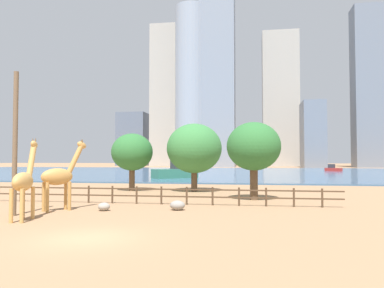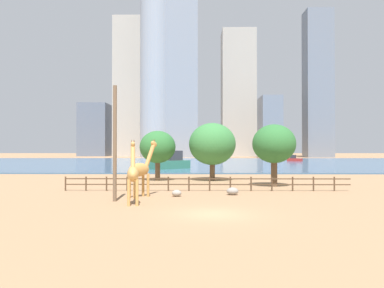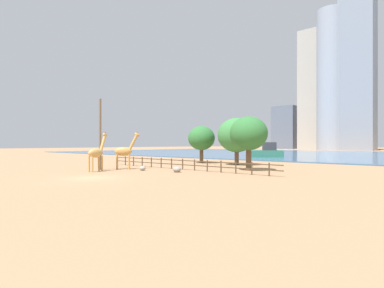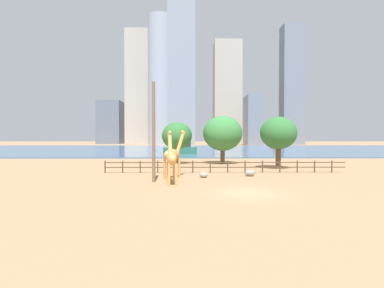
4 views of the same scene
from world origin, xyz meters
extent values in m
plane|color=#9E7551|center=(0.00, 80.00, 0.00)|extent=(400.00, 400.00, 0.00)
cube|color=#3D6084|center=(0.00, 77.00, 0.10)|extent=(180.00, 86.00, 0.20)
cylinder|color=tan|center=(-5.75, 4.25, 0.89)|extent=(0.24, 0.24, 1.78)
cylinder|color=tan|center=(-5.21, 4.34, 0.89)|extent=(0.24, 0.24, 1.78)
cylinder|color=tan|center=(-5.52, 2.89, 0.89)|extent=(0.24, 0.24, 1.78)
cylinder|color=tan|center=(-4.97, 2.98, 0.89)|extent=(0.24, 0.24, 1.78)
ellipsoid|color=tan|center=(-5.36, 3.62, 2.09)|extent=(1.11, 2.08, 1.03)
cylinder|color=tan|center=(-5.54, 4.67, 3.23)|extent=(0.48, 1.00, 1.97)
ellipsoid|color=tan|center=(-5.60, 4.99, 4.16)|extent=(0.44, 0.78, 0.60)
cone|color=brown|center=(-5.68, 4.98, 4.46)|extent=(0.11, 0.11, 0.19)
cone|color=brown|center=(-5.52, 5.01, 4.46)|extent=(0.11, 0.11, 0.19)
cylinder|color=#C18C47|center=(-5.32, 8.25, 0.93)|extent=(0.30, 0.30, 1.87)
cylinder|color=#C18C47|center=(-4.86, 7.89, 0.93)|extent=(0.30, 0.30, 1.87)
cylinder|color=#C18C47|center=(-6.21, 7.12, 0.93)|extent=(0.30, 0.30, 1.87)
cylinder|color=#C18C47|center=(-5.76, 6.76, 0.93)|extent=(0.30, 0.30, 1.87)
ellipsoid|color=#C18C47|center=(-5.54, 7.50, 2.19)|extent=(1.93, 2.13, 1.08)
cylinder|color=#C18C47|center=(-4.78, 8.46, 3.34)|extent=(1.00, 1.14, 2.00)
ellipsoid|color=#C18C47|center=(-4.50, 8.81, 4.27)|extent=(0.75, 0.83, 0.68)
cone|color=brown|center=(-4.57, 8.86, 4.58)|extent=(0.14, 0.14, 0.20)
cone|color=brown|center=(-4.44, 8.76, 4.58)|extent=(0.14, 0.14, 0.20)
cylinder|color=brown|center=(-6.97, 5.21, 4.26)|extent=(0.28, 0.28, 8.53)
ellipsoid|color=gray|center=(-2.57, 8.06, 0.26)|extent=(0.79, 0.70, 0.53)
ellipsoid|color=gray|center=(2.04, 9.08, 0.31)|extent=(0.98, 0.84, 0.63)
cylinder|color=#4C3826|center=(-11.11, 12.00, 0.65)|extent=(0.14, 0.14, 1.30)
cylinder|color=#4C3826|center=(-9.22, 12.00, 0.65)|extent=(0.14, 0.14, 1.30)
cylinder|color=#4C3826|center=(-7.33, 12.00, 0.65)|extent=(0.14, 0.14, 1.30)
cylinder|color=#4C3826|center=(-5.44, 12.00, 0.65)|extent=(0.14, 0.14, 1.30)
cylinder|color=#4C3826|center=(-3.54, 12.00, 0.65)|extent=(0.14, 0.14, 1.30)
cylinder|color=#4C3826|center=(-1.65, 12.00, 0.65)|extent=(0.14, 0.14, 1.30)
cylinder|color=#4C3826|center=(0.24, 12.00, 0.65)|extent=(0.14, 0.14, 1.30)
cylinder|color=#4C3826|center=(2.13, 12.00, 0.65)|extent=(0.14, 0.14, 1.30)
cylinder|color=#4C3826|center=(4.02, 12.00, 0.65)|extent=(0.14, 0.14, 1.30)
cylinder|color=#4C3826|center=(5.91, 12.00, 0.65)|extent=(0.14, 0.14, 1.30)
cylinder|color=#4C3826|center=(7.80, 12.00, 0.65)|extent=(0.14, 0.14, 1.30)
cylinder|color=#4C3826|center=(9.69, 12.00, 0.65)|extent=(0.14, 0.14, 1.30)
cylinder|color=#4C3826|center=(11.58, 12.00, 0.65)|extent=(0.14, 0.14, 1.30)
cube|color=#4C3826|center=(0.00, 12.00, 1.10)|extent=(26.10, 0.08, 0.10)
cube|color=#4C3826|center=(0.00, 12.00, 0.59)|extent=(26.10, 0.08, 0.10)
cylinder|color=brown|center=(-5.68, 23.00, 1.16)|extent=(0.61, 0.61, 2.32)
ellipsoid|color=#2D6B33|center=(-5.68, 23.00, 4.06)|extent=(4.35, 4.35, 3.91)
cylinder|color=brown|center=(6.97, 16.12, 1.30)|extent=(0.64, 0.64, 2.60)
ellipsoid|color=#2D6B33|center=(6.97, 16.12, 4.37)|extent=(4.41, 4.41, 3.97)
cylinder|color=brown|center=(0.94, 23.09, 1.08)|extent=(0.63, 0.63, 2.16)
ellipsoid|color=#387A3D|center=(0.94, 23.09, 4.42)|extent=(5.66, 5.66, 5.09)
cube|color=#337259|center=(-5.79, 45.43, 0.95)|extent=(7.36, 6.97, 1.49)
cube|color=#333338|center=(-5.09, 46.05, 2.59)|extent=(3.20, 3.12, 1.79)
cube|color=#B22D28|center=(27.23, 85.61, 0.62)|extent=(4.12, 3.84, 0.83)
cube|color=#333338|center=(26.84, 85.95, 1.53)|extent=(1.78, 1.73, 1.00)
cube|color=slate|center=(52.09, 141.61, 32.07)|extent=(11.44, 9.34, 64.13)
cube|color=gray|center=(-7.78, 142.88, 48.86)|extent=(14.58, 12.13, 97.71)
cube|color=slate|center=(-52.78, 167.28, 13.22)|extent=(14.14, 15.32, 26.45)
cube|color=#ADA89E|center=(-33.77, 159.77, 33.90)|extent=(15.15, 9.60, 67.80)
cube|color=slate|center=(29.82, 135.29, 12.76)|extent=(8.26, 14.16, 25.52)
cylinder|color=#939EAD|center=(-18.99, 141.55, 34.43)|extent=(13.65, 13.65, 68.87)
cube|color=#ADA89E|center=(19.70, 164.09, 31.09)|extent=(16.40, 15.01, 62.18)
camera|label=1|loc=(6.91, -14.86, 3.32)|focal=35.00mm
camera|label=2|loc=(-0.94, -22.19, 3.89)|focal=35.00mm
camera|label=3|loc=(24.76, -14.81, 3.14)|focal=28.00mm
camera|label=4|loc=(-4.00, -20.24, 3.79)|focal=28.00mm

